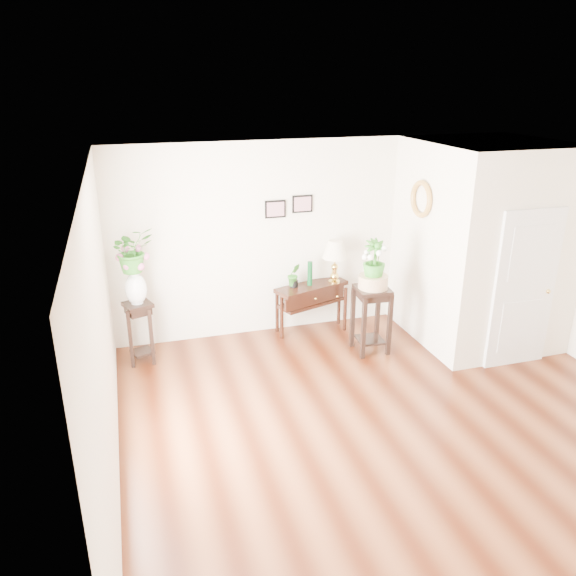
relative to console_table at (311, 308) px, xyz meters
name	(u,v)px	position (x,y,z in m)	size (l,w,h in m)	color
floor	(398,420)	(0.17, -2.52, -0.37)	(6.00, 5.50, 0.02)	brown
ceiling	(418,167)	(0.17, -2.52, 2.43)	(6.00, 5.50, 0.02)	white
wall_back	(318,236)	(0.17, 0.23, 1.03)	(6.00, 0.02, 2.80)	#EDE0C6
wall_left	(103,342)	(-2.83, -2.52, 1.03)	(0.02, 5.50, 2.80)	#EDE0C6
partition	(481,242)	(2.27, -0.74, 1.03)	(1.80, 1.95, 2.80)	#EDE0C6
door	(524,290)	(2.27, -1.74, 0.68)	(0.90, 0.05, 2.10)	silver
art_print_left	(275,209)	(-0.48, 0.21, 1.48)	(0.30, 0.02, 0.25)	black
art_print_right	(302,204)	(-0.08, 0.21, 1.53)	(0.30, 0.02, 0.25)	black
wall_ornament	(421,199)	(1.33, -0.62, 1.68)	(0.51, 0.51, 0.07)	#AE7C47
console_table	(311,308)	(0.00, 0.00, 0.00)	(1.11, 0.37, 0.74)	black
table_lamp	(335,260)	(0.35, 0.00, 0.72)	(0.37, 0.37, 0.65)	#DDBC56
green_vase	(310,274)	(-0.03, 0.00, 0.54)	(0.07, 0.07, 0.36)	#0A3E1A
potted_plant	(294,276)	(-0.27, 0.00, 0.54)	(0.19, 0.15, 0.34)	#2D7C21
plant_stand_a	(140,333)	(-2.48, -0.27, 0.05)	(0.33, 0.33, 0.85)	black
porcelain_vase	(136,287)	(-2.48, -0.27, 0.70)	(0.28, 0.28, 0.48)	white
lily_arrangement	(132,252)	(-2.48, -0.27, 1.17)	(0.52, 0.45, 0.58)	#2D7C21
plant_stand_b	(371,320)	(0.57, -0.85, 0.10)	(0.44, 0.44, 0.94)	black
ceramic_bowl	(373,282)	(0.57, -0.85, 0.65)	(0.40, 0.40, 0.18)	#D1B090
narcissus	(374,260)	(0.57, -0.85, 0.96)	(0.31, 0.31, 0.55)	#2D7C21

